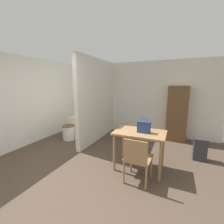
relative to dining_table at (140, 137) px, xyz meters
name	(u,v)px	position (x,y,z in m)	size (l,w,h in m)	color
ground_plane	(63,195)	(-0.90, -1.26, -0.69)	(16.00, 16.00, 0.00)	#4C3D30
wall_back	(131,98)	(-0.90, 2.35, 0.56)	(5.70, 0.12, 2.50)	silver
wall_left	(40,100)	(-3.31, 0.52, 0.56)	(0.12, 4.56, 2.50)	silver
partition_wall	(97,100)	(-1.63, 1.20, 0.56)	(0.12, 2.18, 2.50)	silver
dining_table	(140,137)	(0.00, 0.00, 0.00)	(1.01, 0.66, 0.80)	#997047
wooden_chair	(137,158)	(0.08, -0.47, -0.22)	(0.47, 0.47, 0.84)	#997047
toilet	(70,130)	(-2.44, 0.81, -0.39)	(0.40, 0.55, 0.71)	silver
handbag	(144,127)	(0.08, -0.01, 0.22)	(0.25, 0.13, 0.30)	navy
wooden_cabinet	(177,114)	(0.67, 2.08, 0.16)	(0.58, 0.41, 1.70)	brown
space_heater	(200,149)	(1.22, 0.93, -0.43)	(0.28, 0.23, 0.52)	#2D2D33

